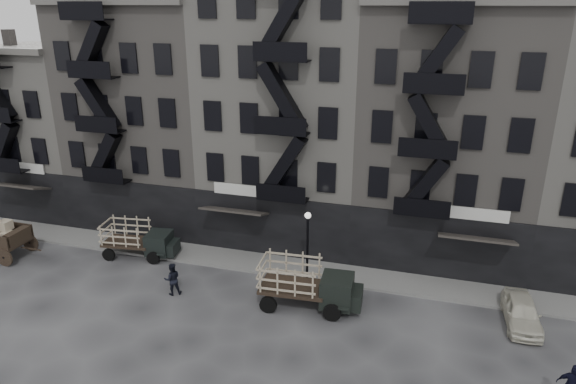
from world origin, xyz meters
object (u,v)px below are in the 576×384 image
(stake_truck_west, at_px, (138,237))
(car_east, at_px, (522,312))
(stake_truck_east, at_px, (307,281))
(pedestrian_mid, at_px, (172,279))

(stake_truck_west, height_order, car_east, stake_truck_west)
(stake_truck_west, xyz_separation_m, stake_truck_east, (11.64, -2.61, 0.19))
(pedestrian_mid, bearing_deg, stake_truck_west, -72.28)
(stake_truck_east, xyz_separation_m, car_east, (10.65, 1.46, -0.84))
(stake_truck_west, bearing_deg, stake_truck_east, -20.07)
(stake_truck_east, relative_size, car_east, 1.36)
(stake_truck_west, xyz_separation_m, pedestrian_mid, (4.24, -3.49, -0.40))
(stake_truck_east, distance_m, pedestrian_mid, 7.47)
(stake_truck_east, distance_m, car_east, 10.79)
(stake_truck_west, height_order, pedestrian_mid, stake_truck_west)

